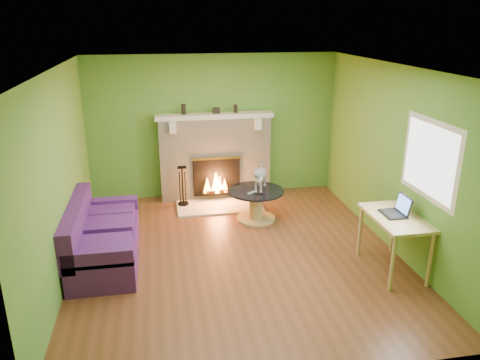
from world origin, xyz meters
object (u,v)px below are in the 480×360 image
at_px(cat, 260,177).
at_px(desk, 395,223).
at_px(coffee_table, 256,203).
at_px(sofa, 101,238).

bearing_deg(cat, desk, -31.61).
bearing_deg(coffee_table, desk, -53.59).
bearing_deg(sofa, desk, -14.14).
bearing_deg(desk, cat, 124.17).
distance_m(desk, cat, 2.40).
distance_m(sofa, cat, 2.70).
bearing_deg(desk, sofa, 165.86).
distance_m(sofa, desk, 3.94).
bearing_deg(cat, sofa, -133.22).
distance_m(sofa, coffee_table, 2.57).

